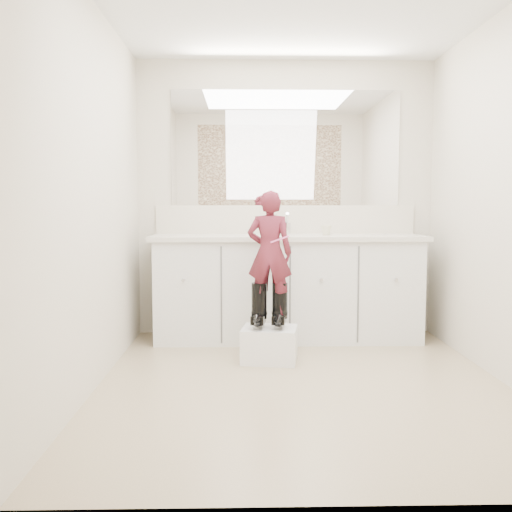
{
  "coord_description": "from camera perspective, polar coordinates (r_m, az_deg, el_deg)",
  "views": [
    {
      "loc": [
        -0.38,
        -3.56,
        1.14
      ],
      "look_at": [
        -0.28,
        0.56,
        0.77
      ],
      "focal_mm": 40.0,
      "sensor_mm": 36.0,
      "label": 1
    }
  ],
  "objects": [
    {
      "name": "mirror",
      "position": [
        5.09,
        2.98,
        10.72
      ],
      "size": [
        2.0,
        0.02,
        1.0
      ],
      "primitive_type": "cube",
      "color": "white",
      "rests_on": "wall_back"
    },
    {
      "name": "step_stool",
      "position": [
        4.22,
        1.36,
        -8.83
      ],
      "size": [
        0.44,
        0.38,
        0.25
      ],
      "primitive_type": "cube",
      "rotation": [
        0.0,
        0.0,
        -0.15
      ],
      "color": "white",
      "rests_on": "floor"
    },
    {
      "name": "countertop",
      "position": [
        4.8,
        3.19,
        1.85
      ],
      "size": [
        2.28,
        0.58,
        0.04
      ],
      "primitive_type": "cube",
      "color": "beige",
      "rests_on": "vanity_cabinet"
    },
    {
      "name": "backsplash",
      "position": [
        5.06,
        2.95,
        3.67
      ],
      "size": [
        2.28,
        0.03,
        0.25
      ],
      "primitive_type": "cube",
      "color": "beige",
      "rests_on": "countertop"
    },
    {
      "name": "wall_left",
      "position": [
        3.68,
        -15.93,
        5.82
      ],
      "size": [
        0.0,
        3.0,
        3.0
      ],
      "primitive_type": "plane",
      "rotation": [
        1.57,
        0.0,
        1.57
      ],
      "color": "beige",
      "rests_on": "floor"
    },
    {
      "name": "vanity_cabinet",
      "position": [
        4.86,
        3.15,
        -3.39
      ],
      "size": [
        2.2,
        0.55,
        0.85
      ],
      "primitive_type": "cube",
      "color": "silver",
      "rests_on": "floor"
    },
    {
      "name": "faucet",
      "position": [
        4.96,
        3.04,
        2.77
      ],
      "size": [
        0.08,
        0.08,
        0.1
      ],
      "primitive_type": "cylinder",
      "color": "silver",
      "rests_on": "countertop"
    },
    {
      "name": "floor",
      "position": [
        3.76,
        4.61,
        -12.58
      ],
      "size": [
        3.0,
        3.0,
        0.0
      ],
      "primitive_type": "plane",
      "color": "#948461",
      "rests_on": "ground"
    },
    {
      "name": "wall_back",
      "position": [
        5.08,
        2.95,
        5.76
      ],
      "size": [
        2.6,
        0.0,
        2.6
      ],
      "primitive_type": "plane",
      "rotation": [
        1.57,
        0.0,
        0.0
      ],
      "color": "beige",
      "rests_on": "floor"
    },
    {
      "name": "soap_bottle",
      "position": [
        4.87,
        1.92,
        3.22
      ],
      "size": [
        0.11,
        0.11,
        0.18
      ],
      "primitive_type": "imported",
      "rotation": [
        0.0,
        0.0,
        0.37
      ],
      "color": "silver",
      "rests_on": "countertop"
    },
    {
      "name": "boot_left",
      "position": [
        4.18,
        0.32,
        -4.93
      ],
      "size": [
        0.15,
        0.23,
        0.33
      ],
      "primitive_type": null,
      "rotation": [
        0.0,
        0.0,
        -0.15
      ],
      "color": "black",
      "rests_on": "step_stool"
    },
    {
      "name": "cup",
      "position": [
        4.85,
        7.03,
        2.59
      ],
      "size": [
        0.11,
        0.11,
        0.08
      ],
      "primitive_type": "imported",
      "rotation": [
        0.0,
        0.0,
        -0.33
      ],
      "color": "beige",
      "rests_on": "countertop"
    },
    {
      "name": "dot_panel",
      "position": [
        2.17,
        9.25,
        18.61
      ],
      "size": [
        2.0,
        0.01,
        1.2
      ],
      "primitive_type": "cube",
      "color": "#472819",
      "rests_on": "wall_front"
    },
    {
      "name": "boot_right",
      "position": [
        4.18,
        2.39,
        -4.92
      ],
      "size": [
        0.15,
        0.23,
        0.33
      ],
      "primitive_type": null,
      "rotation": [
        0.0,
        0.0,
        -0.15
      ],
      "color": "black",
      "rests_on": "step_stool"
    },
    {
      "name": "toddler",
      "position": [
        4.13,
        1.37,
        0.33
      ],
      "size": [
        0.36,
        0.26,
        0.9
      ],
      "primitive_type": "imported",
      "rotation": [
        0.0,
        0.0,
        2.99
      ],
      "color": "#982E41",
      "rests_on": "step_stool"
    },
    {
      "name": "toothbrush",
      "position": [
        4.05,
        2.41,
        1.69
      ],
      "size": [
        0.14,
        0.03,
        0.06
      ],
      "primitive_type": "cylinder",
      "rotation": [
        0.0,
        1.22,
        -0.15
      ],
      "color": "pink",
      "rests_on": "toddler"
    },
    {
      "name": "wall_right",
      "position": [
        3.94,
        24.0,
        5.52
      ],
      "size": [
        0.0,
        3.0,
        3.0
      ],
      "primitive_type": "plane",
      "rotation": [
        1.57,
        0.0,
        -1.57
      ],
      "color": "beige",
      "rests_on": "floor"
    },
    {
      "name": "wall_front",
      "position": [
        2.1,
        9.12,
        6.65
      ],
      "size": [
        2.6,
        0.0,
        2.6
      ],
      "primitive_type": "plane",
      "rotation": [
        -1.57,
        0.0,
        0.0
      ],
      "color": "beige",
      "rests_on": "floor"
    }
  ]
}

